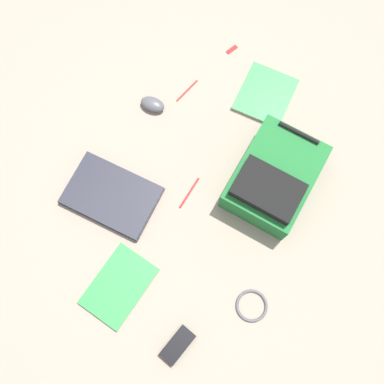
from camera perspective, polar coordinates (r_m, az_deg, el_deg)
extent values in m
plane|color=gray|center=(1.81, 0.79, 1.21)|extent=(3.96, 3.96, 0.00)
cube|color=#1E662D|center=(1.77, 10.61, 1.88)|extent=(0.38, 0.45, 0.14)
cube|color=black|center=(1.66, 9.81, 0.31)|extent=(0.28, 0.23, 0.05)
cylinder|color=black|center=(1.77, 13.66, 7.45)|extent=(0.17, 0.06, 0.02)
cube|color=#24242C|center=(1.81, -10.33, -0.48)|extent=(0.42, 0.34, 0.02)
cube|color=#2D2D38|center=(1.79, -10.41, -0.35)|extent=(0.41, 0.34, 0.01)
cube|color=silver|center=(1.75, -9.40, -11.89)|extent=(0.23, 0.30, 0.01)
cube|color=#2D8C3F|center=(1.74, -9.44, -11.87)|extent=(0.24, 0.31, 0.00)
cube|color=silver|center=(1.98, 9.47, 12.29)|extent=(0.28, 0.30, 0.02)
cube|color=#2D8C3F|center=(1.97, 9.52, 12.41)|extent=(0.29, 0.31, 0.00)
ellipsoid|color=#4C4C51|center=(1.92, -5.12, 11.22)|extent=(0.12, 0.10, 0.04)
torus|color=#4C4C51|center=(1.74, 7.72, -14.36)|extent=(0.12, 0.12, 0.01)
cube|color=black|center=(1.72, -1.87, -19.16)|extent=(0.08, 0.14, 0.03)
cylinder|color=red|center=(1.79, -0.35, -0.07)|extent=(0.04, 0.15, 0.01)
cylinder|color=red|center=(1.97, -0.65, 13.00)|extent=(0.02, 0.13, 0.01)
cube|color=#B21919|center=(2.08, 5.18, 17.91)|extent=(0.02, 0.06, 0.01)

